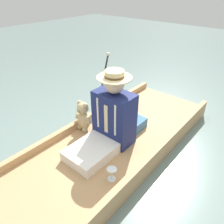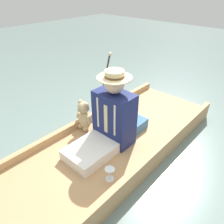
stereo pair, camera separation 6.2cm
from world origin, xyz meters
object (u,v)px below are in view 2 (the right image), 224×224
at_px(seated_person, 109,121).
at_px(wine_glass, 110,172).
at_px(walking_cane, 104,82).
at_px(teddy_bear, 84,116).

distance_m(seated_person, wine_glass, 0.54).
bearing_deg(walking_cane, teddy_bear, 93.37).
height_order(seated_person, walking_cane, walking_cane).
bearing_deg(seated_person, teddy_bear, 4.66).
bearing_deg(wine_glass, seated_person, -47.06).
height_order(seated_person, wine_glass, seated_person).
bearing_deg(wine_glass, teddy_bear, -26.60).
distance_m(teddy_bear, wine_glass, 0.83).
height_order(wine_glass, walking_cane, walking_cane).
distance_m(seated_person, teddy_bear, 0.41).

